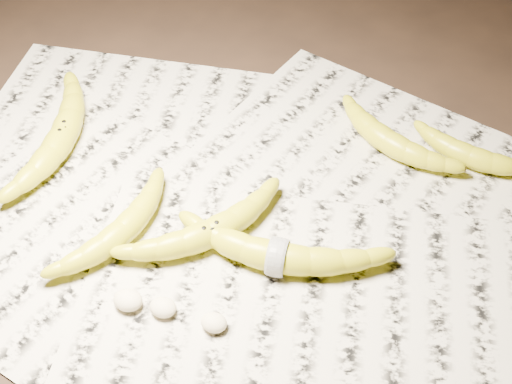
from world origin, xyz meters
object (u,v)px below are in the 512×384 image
(banana_center, at_px, (210,231))
(banana_upper_a, at_px, (388,139))
(banana_left_b, at_px, (122,229))
(banana_taped, at_px, (277,255))
(banana_upper_b, at_px, (471,154))
(banana_left_a, at_px, (62,134))

(banana_center, height_order, banana_upper_a, banana_center)
(banana_left_b, distance_m, banana_upper_a, 0.39)
(banana_taped, bearing_deg, banana_upper_b, 46.90)
(banana_left_a, relative_size, banana_left_b, 1.26)
(banana_taped, height_order, banana_upper_b, banana_taped)
(banana_taped, xyz_separation_m, banana_upper_b, (0.19, 0.26, -0.00))
(banana_taped, height_order, banana_upper_a, banana_taped)
(banana_upper_a, bearing_deg, banana_upper_b, 31.18)
(banana_center, height_order, banana_upper_b, banana_center)
(banana_center, height_order, banana_taped, banana_taped)
(banana_left_b, bearing_deg, banana_taped, -67.06)
(banana_left_a, bearing_deg, banana_left_b, -138.38)
(banana_upper_a, xyz_separation_m, banana_upper_b, (0.11, 0.01, -0.00))
(banana_taped, distance_m, banana_upper_b, 0.32)
(banana_center, distance_m, banana_upper_a, 0.30)
(banana_left_a, relative_size, banana_center, 1.13)
(banana_center, bearing_deg, banana_upper_a, 3.89)
(banana_center, distance_m, banana_taped, 0.09)
(banana_left_a, bearing_deg, banana_taped, -115.78)
(banana_left_a, distance_m, banana_taped, 0.37)
(banana_upper_a, distance_m, banana_upper_b, 0.11)
(banana_left_a, xyz_separation_m, banana_left_b, (0.16, -0.13, -0.00))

